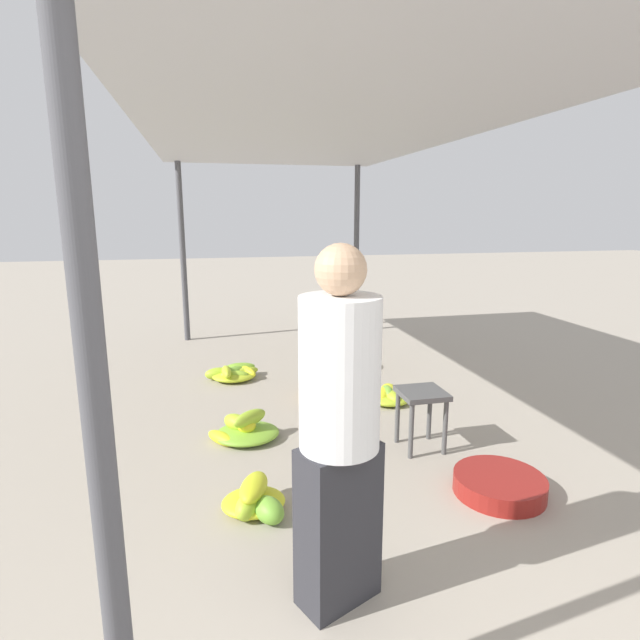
# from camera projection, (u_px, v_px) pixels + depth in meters

# --- Properties ---
(canopy_post_front_left) EXTENTS (0.08, 0.08, 2.48)m
(canopy_post_front_left) POSITION_uv_depth(u_px,v_px,m) (97.00, 419.00, 1.35)
(canopy_post_front_left) COLOR #4C4C51
(canopy_post_front_left) RESTS_ON ground
(canopy_post_back_left) EXTENTS (0.08, 0.08, 2.48)m
(canopy_post_back_left) POSITION_uv_depth(u_px,v_px,m) (183.00, 254.00, 6.94)
(canopy_post_back_left) COLOR #4C4C51
(canopy_post_back_left) RESTS_ON ground
(canopy_post_back_right) EXTENTS (0.08, 0.08, 2.48)m
(canopy_post_back_right) POSITION_uv_depth(u_px,v_px,m) (356.00, 251.00, 7.49)
(canopy_post_back_right) COLOR #4C4C51
(canopy_post_back_right) RESTS_ON ground
(canopy_tarp) EXTENTS (2.92, 6.27, 0.04)m
(canopy_tarp) POSITION_uv_depth(u_px,v_px,m) (317.00, 126.00, 4.16)
(canopy_tarp) COLOR #B2B2B7
(canopy_tarp) RESTS_ON canopy_post_front_left
(vendor_foreground) EXTENTS (0.47, 0.47, 1.67)m
(vendor_foreground) POSITION_uv_depth(u_px,v_px,m) (339.00, 427.00, 2.18)
(vendor_foreground) COLOR #2D2D33
(vendor_foreground) RESTS_ON ground
(stool) EXTENTS (0.34, 0.34, 0.47)m
(stool) POSITION_uv_depth(u_px,v_px,m) (422.00, 403.00, 3.79)
(stool) COLOR #4C4C4C
(stool) RESTS_ON ground
(basin_black) EXTENTS (0.58, 0.58, 0.12)m
(basin_black) POSITION_uv_depth(u_px,v_px,m) (499.00, 485.00, 3.23)
(basin_black) COLOR maroon
(basin_black) RESTS_ON ground
(banana_pile_left_0) EXTENTS (0.60, 0.45, 0.25)m
(banana_pile_left_0) POSITION_uv_depth(u_px,v_px,m) (244.00, 430.00, 4.00)
(banana_pile_left_0) COLOR #9CC330
(banana_pile_left_0) RESTS_ON ground
(banana_pile_left_1) EXTENTS (0.61, 0.43, 0.18)m
(banana_pile_left_1) POSITION_uv_depth(u_px,v_px,m) (234.00, 373.00, 5.46)
(banana_pile_left_1) COLOR #7BB636
(banana_pile_left_1) RESTS_ON ground
(banana_pile_left_2) EXTENTS (0.39, 0.46, 0.21)m
(banana_pile_left_2) POSITION_uv_depth(u_px,v_px,m) (255.00, 501.00, 3.02)
(banana_pile_left_2) COLOR #A3C52F
(banana_pile_left_2) RESTS_ON ground
(banana_pile_right_0) EXTENTS (0.47, 0.43, 0.15)m
(banana_pile_right_0) POSITION_uv_depth(u_px,v_px,m) (386.00, 396.00, 4.78)
(banana_pile_right_0) COLOR #B0CB2D
(banana_pile_right_0) RESTS_ON ground
(banana_pile_right_1) EXTENTS (0.61, 0.49, 0.16)m
(banana_pile_right_1) POSITION_uv_depth(u_px,v_px,m) (352.00, 363.00, 5.87)
(banana_pile_right_1) COLOR #B7CE2B
(banana_pile_right_1) RESTS_ON ground
(crate_near) EXTENTS (0.38, 0.38, 0.22)m
(crate_near) POSITION_uv_depth(u_px,v_px,m) (328.00, 386.00, 4.93)
(crate_near) COLOR #9E7A4C
(crate_near) RESTS_ON ground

